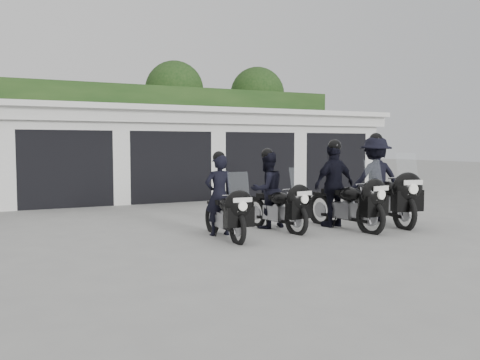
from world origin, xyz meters
name	(u,v)px	position (x,y,z in m)	size (l,w,h in m)	color
ground	(253,229)	(0.00, 0.00, 0.00)	(80.00, 80.00, 0.00)	#999A94
garage_block	(148,155)	(0.00, 8.06, 1.42)	(16.40, 6.80, 2.96)	white
background_vegetation	(126,122)	(0.37, 12.92, 2.77)	(20.00, 3.90, 5.80)	#183513
police_bike_a	(224,202)	(-0.98, -0.66, 0.68)	(0.63, 1.97, 1.71)	black
police_bike_b	(272,194)	(0.34, -0.21, 0.74)	(0.91, 2.02, 1.76)	black
police_bike_c	(340,189)	(1.74, -0.70, 0.83)	(1.13, 2.25, 1.96)	black
police_bike_d	(380,183)	(3.00, -0.50, 0.90)	(1.36, 2.43, 2.12)	black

